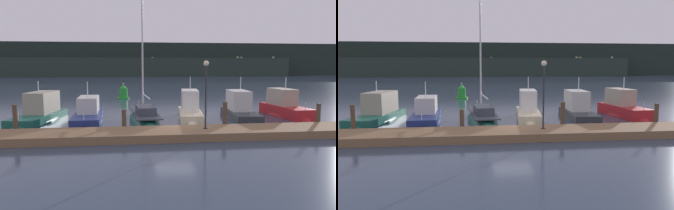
# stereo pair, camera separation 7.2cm
# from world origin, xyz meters

# --- Properties ---
(ground_plane) EXTENTS (400.00, 400.00, 0.00)m
(ground_plane) POSITION_xyz_m (0.00, 0.00, 0.00)
(ground_plane) COLOR #2D3D51
(dock) EXTENTS (26.63, 2.80, 0.45)m
(dock) POSITION_xyz_m (0.00, -1.90, 0.23)
(dock) COLOR brown
(dock) RESTS_ON ground
(mooring_pile_0) EXTENTS (0.28, 0.28, 1.81)m
(mooring_pile_0) POSITION_xyz_m (-9.45, -0.25, 0.91)
(mooring_pile_0) COLOR #4C3D2D
(mooring_pile_0) RESTS_ON ground
(mooring_pile_1) EXTENTS (0.28, 0.28, 1.42)m
(mooring_pile_1) POSITION_xyz_m (-3.15, -0.25, 0.71)
(mooring_pile_1) COLOR #4C3D2D
(mooring_pile_1) RESTS_ON ground
(mooring_pile_2) EXTENTS (0.28, 0.28, 1.81)m
(mooring_pile_2) POSITION_xyz_m (3.15, -0.25, 0.90)
(mooring_pile_2) COLOR #4C3D2D
(mooring_pile_2) RESTS_ON ground
(mooring_pile_3) EXTENTS (0.28, 0.28, 1.62)m
(mooring_pile_3) POSITION_xyz_m (9.45, -0.25, 0.81)
(mooring_pile_3) COLOR #4C3D2D
(mooring_pile_3) RESTS_ON ground
(motorboat_berth_1) EXTENTS (3.40, 7.36, 3.52)m
(motorboat_berth_1) POSITION_xyz_m (-9.38, 4.78, 0.36)
(motorboat_berth_1) COLOR #195647
(motorboat_berth_1) RESTS_ON ground
(motorboat_berth_2) EXTENTS (2.16, 6.81, 3.60)m
(motorboat_berth_2) POSITION_xyz_m (-5.70, 3.28, 0.30)
(motorboat_berth_2) COLOR navy
(motorboat_berth_2) RESTS_ON ground
(sailboat_berth_3) EXTENTS (2.51, 8.27, 13.02)m
(sailboat_berth_3) POSITION_xyz_m (-1.76, 3.44, 0.12)
(sailboat_berth_3) COLOR #195647
(sailboat_berth_3) RESTS_ON ground
(motorboat_berth_4) EXTENTS (2.57, 6.37, 3.86)m
(motorboat_berth_4) POSITION_xyz_m (1.83, 4.49, 0.36)
(motorboat_berth_4) COLOR beige
(motorboat_berth_4) RESTS_ON ground
(motorboat_berth_5) EXTENTS (2.48, 6.47, 3.66)m
(motorboat_berth_5) POSITION_xyz_m (5.69, 4.17, 0.41)
(motorboat_berth_5) COLOR #2D3338
(motorboat_berth_5) RESTS_ON ground
(motorboat_berth_6) EXTENTS (2.46, 6.27, 3.75)m
(motorboat_berth_6) POSITION_xyz_m (9.72, 4.89, 0.39)
(motorboat_berth_6) COLOR red
(motorboat_berth_6) RESTS_ON ground
(channel_buoy) EXTENTS (1.48, 1.48, 1.94)m
(channel_buoy) POSITION_xyz_m (-3.45, 20.28, 0.72)
(channel_buoy) COLOR green
(channel_buoy) RESTS_ON ground
(dock_lamppost) EXTENTS (0.32, 0.32, 3.91)m
(dock_lamppost) POSITION_xyz_m (1.51, -1.87, 3.07)
(dock_lamppost) COLOR #2D2D33
(dock_lamppost) RESTS_ON dock
(hillside_backdrop) EXTENTS (240.00, 23.00, 12.21)m
(hillside_backdrop) POSITION_xyz_m (-2.79, 106.75, 5.63)
(hillside_backdrop) COLOR #1E2823
(hillside_backdrop) RESTS_ON ground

